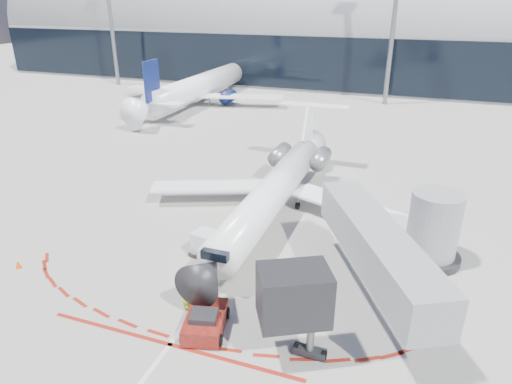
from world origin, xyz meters
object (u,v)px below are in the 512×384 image
(regional_jet, at_px, (277,187))
(ramp_worker, at_px, (186,299))
(pushback_tug, at_px, (205,321))
(uld_container, at_px, (206,244))

(regional_jet, distance_m, ramp_worker, 13.55)
(pushback_tug, height_order, ramp_worker, ramp_worker)
(regional_jet, relative_size, ramp_worker, 17.28)
(regional_jet, relative_size, pushback_tug, 5.34)
(regional_jet, bearing_deg, uld_container, -107.93)
(regional_jet, xyz_separation_m, pushback_tug, (0.69, -14.54, -1.67))
(regional_jet, xyz_separation_m, ramp_worker, (-0.99, -13.43, -1.46))
(pushback_tug, distance_m, uld_container, 7.49)
(regional_jet, distance_m, uld_container, 8.29)
(ramp_worker, xyz_separation_m, uld_container, (-1.52, 5.66, 0.09))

